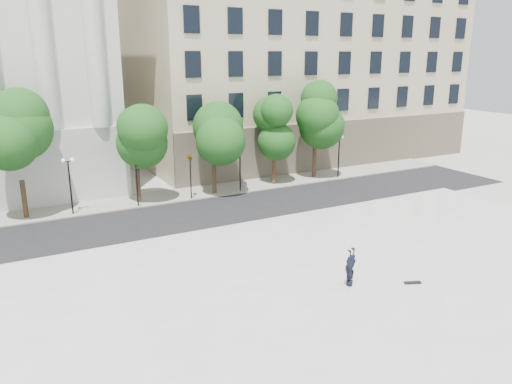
{
  "coord_description": "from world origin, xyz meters",
  "views": [
    {
      "loc": [
        -11.81,
        -14.81,
        11.54
      ],
      "look_at": [
        1.49,
        10.0,
        3.74
      ],
      "focal_mm": 35.0,
      "sensor_mm": 36.0,
      "label": 1
    }
  ],
  "objects_px": {
    "traffic_light_west": "(136,162)",
    "person_lying": "(349,281)",
    "traffic_light_east": "(190,155)",
    "skateboard": "(413,283)"
  },
  "relations": [
    {
      "from": "traffic_light_east",
      "to": "person_lying",
      "type": "distance_m",
      "value": 19.62
    },
    {
      "from": "traffic_light_west",
      "to": "skateboard",
      "type": "bearing_deg",
      "value": -68.26
    },
    {
      "from": "traffic_light_west",
      "to": "person_lying",
      "type": "height_order",
      "value": "traffic_light_west"
    },
    {
      "from": "traffic_light_west",
      "to": "person_lying",
      "type": "xyz_separation_m",
      "value": [
        5.29,
        -19.37,
        -2.9
      ]
    },
    {
      "from": "traffic_light_east",
      "to": "person_lying",
      "type": "height_order",
      "value": "traffic_light_east"
    },
    {
      "from": "traffic_light_west",
      "to": "skateboard",
      "type": "distance_m",
      "value": 22.48
    },
    {
      "from": "skateboard",
      "to": "traffic_light_west",
      "type": "bearing_deg",
      "value": 134.15
    },
    {
      "from": "person_lying",
      "to": "skateboard",
      "type": "xyz_separation_m",
      "value": [
        2.96,
        -1.31,
        -0.22
      ]
    },
    {
      "from": "traffic_light_west",
      "to": "traffic_light_east",
      "type": "height_order",
      "value": "traffic_light_east"
    },
    {
      "from": "person_lying",
      "to": "skateboard",
      "type": "height_order",
      "value": "person_lying"
    }
  ]
}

